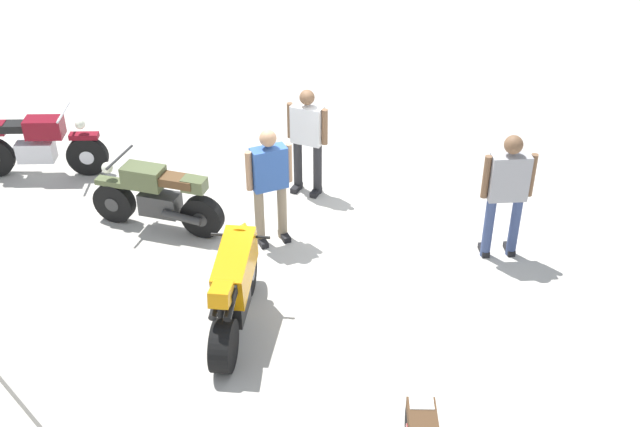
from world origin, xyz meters
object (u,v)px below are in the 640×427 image
Objects in this scene: motorcycle_maroon_cruiser at (38,145)px; person_in_gray_shirt at (507,189)px; motorcycle_olive_vintage at (157,198)px; person_in_blue_shirt at (270,179)px; person_in_white_shirt at (307,135)px; motorcycle_orange_sportbike at (235,286)px.

person_in_gray_shirt reaches higher than motorcycle_maroon_cruiser.
motorcycle_olive_vintage is 1.06× the size of person_in_blue_shirt.
person_in_blue_shirt is 1.40m from person_in_white_shirt.
person_in_white_shirt reaches higher than motorcycle_maroon_cruiser.
person_in_gray_shirt reaches higher than motorcycle_orange_sportbike.
person_in_blue_shirt is at bearing 78.56° from person_in_gray_shirt.
motorcycle_orange_sportbike is (-2.41, 0.51, 0.11)m from motorcycle_olive_vintage.
motorcycle_olive_vintage is 4.71m from person_in_gray_shirt.
person_in_gray_shirt reaches higher than person_in_white_shirt.
motorcycle_maroon_cruiser is 4.96m from motorcycle_orange_sportbike.
person_in_white_shirt is (-0.66, -2.21, 0.45)m from motorcycle_olive_vintage.
motorcycle_maroon_cruiser is 0.92× the size of person_in_gray_shirt.
person_in_gray_shirt is at bearing -171.40° from motorcycle_olive_vintage.
person_in_blue_shirt reaches higher than motorcycle_orange_sportbike.
person_in_gray_shirt reaches higher than motorcycle_olive_vintage.
person_in_blue_shirt is (-1.29, -0.96, 0.46)m from motorcycle_olive_vintage.
person_in_blue_shirt is (2.35, 1.97, -0.08)m from person_in_gray_shirt.
motorcycle_olive_vintage is at bearing 77.43° from person_in_gray_shirt.
person_in_white_shirt is at bearing 136.24° from person_in_blue_shirt.
person_in_white_shirt is at bearing 52.18° from person_in_gray_shirt.
person_in_blue_shirt reaches higher than person_in_white_shirt.
motorcycle_orange_sportbike is 0.96× the size of person_in_blue_shirt.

